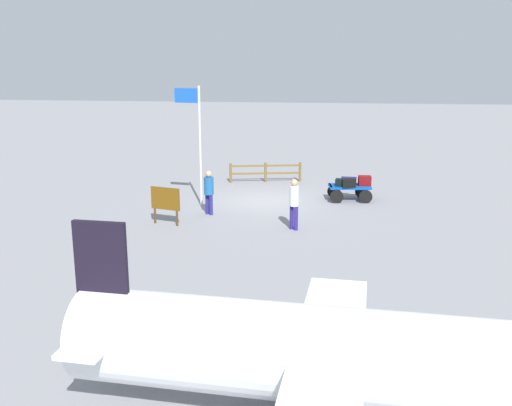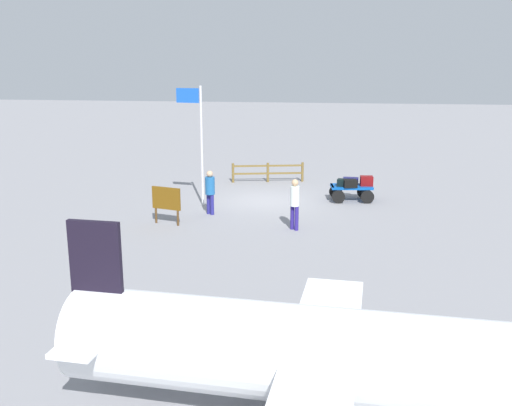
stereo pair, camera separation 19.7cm
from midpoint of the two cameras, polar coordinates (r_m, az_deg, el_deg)
The scene contains 12 objects.
ground_plane at distance 24.05m, azimuth 0.70°, elevation 0.21°, with size 120.00×120.00×0.00m, color gray.
luggage_cart at distance 24.36m, azimuth 9.00°, elevation 1.28°, with size 1.87×1.30×0.65m.
suitcase_maroon at distance 24.37m, azimuth 10.51°, elevation 2.19°, with size 0.55×0.44×0.40m.
suitcase_tan at distance 24.65m, azimuth 8.98°, elevation 2.23°, with size 0.65×0.37×0.26m.
suitcase_grey at distance 23.96m, azimuth 8.93°, elevation 1.96°, with size 0.62×0.51×0.31m.
suitcase_olive at distance 24.08m, azimuth 8.30°, elevation 2.02°, with size 0.57×0.42×0.30m.
worker_lead at distance 19.74m, azimuth 3.52°, elevation 0.22°, with size 0.44×0.44×1.78m.
worker_trailing at distance 21.79m, azimuth -4.97°, elevation 1.41°, with size 0.50×0.50×1.69m.
airplane_near at distance 9.32m, azimuth 8.52°, elevation -14.85°, with size 9.12×5.50×3.18m.
flagpole at distance 22.92m, azimuth -6.17°, elevation 6.81°, with size 1.04×0.17×4.78m.
signboard at distance 20.63m, azimuth -9.27°, elevation 0.23°, with size 1.12×0.35×1.36m.
wooden_fence at distance 27.78m, azimuth 0.75°, elevation 3.20°, with size 3.41×0.87×0.94m.
Camera 1 is at (-2.85, 23.20, 5.67)m, focal length 40.26 mm.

